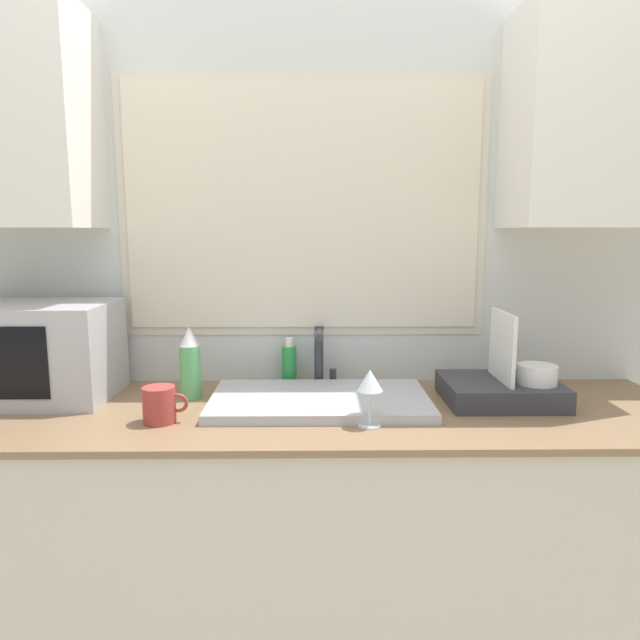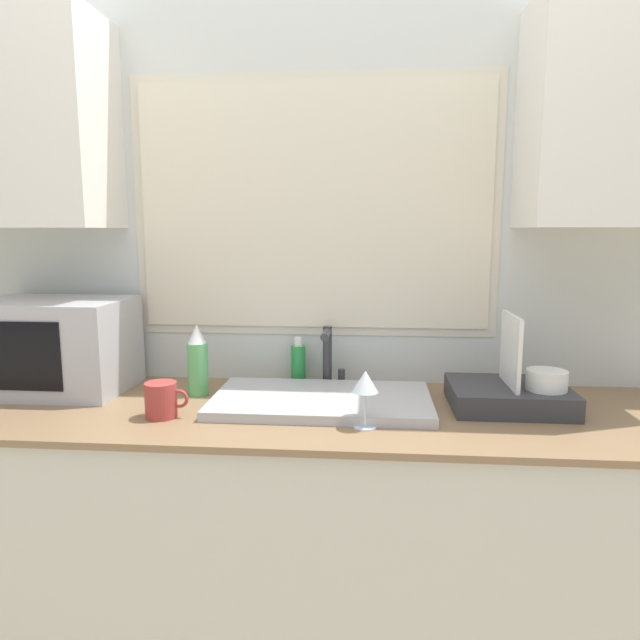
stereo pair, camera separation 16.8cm
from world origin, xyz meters
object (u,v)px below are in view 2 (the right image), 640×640
at_px(faucet, 328,353).
at_px(microwave, 53,345).
at_px(soap_bottle, 298,363).
at_px(spray_bottle, 198,361).
at_px(wine_glass, 365,384).
at_px(mug_near_sink, 162,400).
at_px(dish_rack, 512,392).

height_order(faucet, microwave, microwave).
xyz_separation_m(microwave, soap_bottle, (0.82, 0.15, -0.08)).
bearing_deg(spray_bottle, wine_glass, -26.24).
bearing_deg(mug_near_sink, dish_rack, 9.94).
bearing_deg(faucet, microwave, -172.73).
xyz_separation_m(mug_near_sink, wine_glass, (0.59, -0.04, 0.07)).
distance_m(faucet, spray_bottle, 0.44).
height_order(faucet, wine_glass, faucet).
height_order(microwave, mug_near_sink, microwave).
height_order(spray_bottle, soap_bottle, spray_bottle).
bearing_deg(wine_glass, microwave, 164.78).
relative_size(spray_bottle, soap_bottle, 1.41).
xyz_separation_m(dish_rack, spray_bottle, (-1.00, 0.05, 0.06)).
height_order(microwave, soap_bottle, microwave).
distance_m(faucet, microwave, 0.94).
bearing_deg(wine_glass, mug_near_sink, 176.40).
distance_m(microwave, mug_near_sink, 0.54).
bearing_deg(soap_bottle, dish_rack, -17.79).
xyz_separation_m(faucet, microwave, (-0.93, -0.12, 0.03)).
distance_m(soap_bottle, mug_near_sink, 0.54).
bearing_deg(wine_glass, faucet, 107.91).
bearing_deg(dish_rack, microwave, 177.41).
bearing_deg(faucet, mug_near_sink, -141.29).
relative_size(dish_rack, soap_bottle, 2.11).
relative_size(microwave, soap_bottle, 2.92).
relative_size(faucet, soap_bottle, 1.26).
relative_size(soap_bottle, mug_near_sink, 1.31).
bearing_deg(spray_bottle, microwave, 178.32).
xyz_separation_m(faucet, wine_glass, (0.13, -0.41, 0.00)).
height_order(faucet, mug_near_sink, faucet).
distance_m(dish_rack, mug_near_sink, 1.06).
bearing_deg(mug_near_sink, spray_bottle, 80.94).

